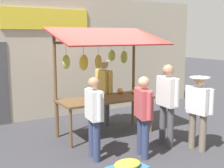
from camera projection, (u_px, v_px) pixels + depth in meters
The scene contains 8 objects.
ground_plane at pixel (106, 134), 7.10m from camera, with size 40.00×40.00×0.00m, color #38383D.
street_backdrop at pixel (66, 57), 8.67m from camera, with size 9.00×0.30×3.40m.
market_stall at pixel (104, 69), 6.90m from camera, with size 2.50×1.46×2.50m.
vendor_with_sunhat at pixel (104, 86), 7.76m from camera, with size 0.44×0.72×1.70m.
shopper_with_ponytail at pixel (143, 112), 5.67m from camera, with size 0.34×0.65×1.56m.
shopper_in_grey_tee at pixel (167, 99), 6.27m from camera, with size 0.27×0.72×1.72m.
shopper_in_striped_shirt at pixel (94, 113), 5.56m from camera, with size 0.29×0.67×1.57m.
shopper_with_shopping_bag at pixel (199, 107), 6.02m from camera, with size 0.40×0.66×1.53m.
Camera 1 is at (3.34, 5.95, 2.32)m, focal length 48.17 mm.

